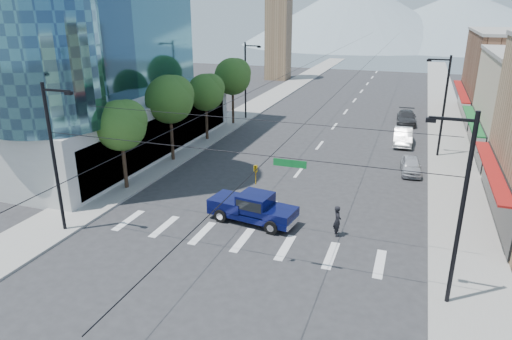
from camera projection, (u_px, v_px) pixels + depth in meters
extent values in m
plane|color=#28282B|center=(236.00, 253.00, 25.22)|extent=(160.00, 160.00, 0.00)
cube|color=gray|center=(263.00, 102.00, 64.44)|extent=(4.00, 120.00, 0.15)
cube|color=gray|center=(445.00, 115.00, 56.89)|extent=(4.00, 120.00, 0.15)
cube|color=#B7B7B2|center=(40.00, 117.00, 45.12)|extent=(29.00, 26.00, 5.00)
cube|color=#8C6B4C|center=(279.00, 29.00, 82.33)|extent=(4.00, 4.00, 18.00)
cone|color=gray|center=(356.00, 12.00, 159.21)|extent=(80.00, 80.00, 22.00)
cone|color=gray|center=(462.00, 18.00, 157.75)|extent=(90.00, 90.00, 18.00)
cylinder|color=black|center=(124.00, 160.00, 33.29)|extent=(0.28, 0.28, 4.55)
sphere|color=#264F1A|center=(121.00, 126.00, 32.41)|extent=(3.64, 3.64, 3.64)
sphere|color=#264F1A|center=(127.00, 120.00, 32.41)|extent=(2.86, 2.86, 2.86)
cylinder|color=black|center=(172.00, 133.00, 39.40)|extent=(0.28, 0.28, 5.11)
sphere|color=#264F1A|center=(169.00, 99.00, 38.41)|extent=(4.09, 4.09, 4.09)
sphere|color=#264F1A|center=(175.00, 94.00, 38.42)|extent=(3.21, 3.21, 3.21)
cylinder|color=black|center=(207.00, 118.00, 45.70)|extent=(0.28, 0.28, 4.55)
sphere|color=#264F1A|center=(206.00, 92.00, 44.82)|extent=(3.64, 3.64, 3.64)
sphere|color=#264F1A|center=(210.00, 88.00, 44.83)|extent=(2.86, 2.86, 2.86)
cylinder|color=black|center=(233.00, 102.00, 51.82)|extent=(0.28, 0.28, 5.11)
sphere|color=#264F1A|center=(232.00, 77.00, 50.83)|extent=(4.09, 4.09, 4.09)
sphere|color=#264F1A|center=(237.00, 73.00, 50.83)|extent=(3.21, 3.21, 3.21)
cylinder|color=black|center=(54.00, 161.00, 26.20)|extent=(0.20, 0.20, 9.00)
cylinder|color=black|center=(461.00, 215.00, 19.41)|extent=(0.20, 0.20, 9.00)
cylinder|color=black|center=(227.00, 151.00, 22.23)|extent=(21.60, 0.04, 0.04)
imported|color=gold|center=(256.00, 175.00, 22.11)|extent=(0.16, 0.20, 1.00)
cube|color=#0C6626|center=(290.00, 163.00, 21.31)|extent=(1.60, 0.06, 0.35)
cylinder|color=black|center=(245.00, 82.00, 53.69)|extent=(0.20, 0.20, 9.00)
cube|color=black|center=(252.00, 46.00, 52.02)|extent=(1.80, 0.12, 0.12)
cube|color=black|center=(259.00, 47.00, 51.80)|extent=(0.40, 0.25, 0.18)
cylinder|color=black|center=(444.00, 108.00, 39.80)|extent=(0.20, 0.20, 9.00)
cube|color=black|center=(439.00, 60.00, 38.70)|extent=(1.80, 0.12, 0.12)
cube|color=black|center=(429.00, 60.00, 38.98)|extent=(0.40, 0.25, 0.18)
cube|color=#080C3C|center=(253.00, 214.00, 28.73)|extent=(5.79, 2.78, 0.35)
cube|color=#080C3C|center=(281.00, 214.00, 27.73)|extent=(1.87, 2.13, 0.56)
cube|color=#080C3C|center=(255.00, 202.00, 28.36)|extent=(2.16, 2.12, 1.11)
cube|color=black|center=(255.00, 201.00, 28.33)|extent=(1.97, 2.12, 0.61)
cube|color=#080C3C|center=(230.00, 202.00, 29.28)|extent=(2.59, 2.33, 0.66)
cube|color=silver|center=(293.00, 223.00, 27.51)|extent=(0.39, 1.92, 0.35)
cube|color=silver|center=(215.00, 205.00, 29.94)|extent=(0.39, 1.92, 0.30)
cylinder|color=black|center=(271.00, 228.00, 27.20)|extent=(0.88, 0.42, 0.85)
cylinder|color=black|center=(284.00, 215.00, 28.80)|extent=(0.88, 0.42, 0.85)
cylinder|color=black|center=(221.00, 216.00, 28.74)|extent=(0.88, 0.42, 0.85)
cylinder|color=black|center=(236.00, 205.00, 30.34)|extent=(0.88, 0.42, 0.85)
imported|color=black|center=(337.00, 221.00, 26.86)|extent=(0.68, 0.81, 1.90)
imported|color=silver|center=(411.00, 165.00, 37.07)|extent=(1.91, 4.03, 1.33)
imported|color=white|center=(403.00, 136.00, 44.82)|extent=(1.90, 4.94, 1.60)
imported|color=#323134|center=(406.00, 118.00, 52.61)|extent=(2.37, 5.27, 1.50)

